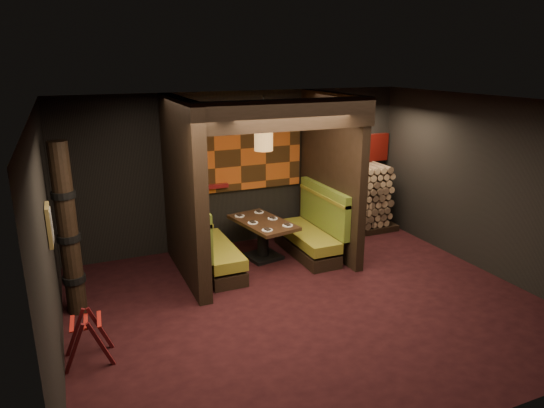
{
  "coord_description": "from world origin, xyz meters",
  "views": [
    {
      "loc": [
        -2.96,
        -5.55,
        3.39
      ],
      "look_at": [
        0.0,
        1.3,
        1.15
      ],
      "focal_mm": 32.0,
      "sensor_mm": 36.0,
      "label": 1
    }
  ],
  "objects": [
    {
      "name": "partition_right",
      "position": [
        1.3,
        1.7,
        1.43
      ],
      "size": [
        0.15,
        2.1,
        2.85
      ],
      "primitive_type": "cube",
      "color": "black",
      "rests_on": "floor"
    },
    {
      "name": "wall_back",
      "position": [
        0.0,
        2.76,
        1.43
      ],
      "size": [
        6.5,
        0.02,
        2.85
      ],
      "primitive_type": "cube",
      "color": "black",
      "rests_on": "ground"
    },
    {
      "name": "mosaic_header",
      "position": [
        2.29,
        2.68,
        1.64
      ],
      "size": [
        1.83,
        0.1,
        0.56
      ],
      "primitive_type": "cube",
      "color": "maroon",
      "rests_on": "wall_back"
    },
    {
      "name": "firewood_stack",
      "position": [
        2.29,
        2.35,
        0.68
      ],
      "size": [
        1.73,
        0.7,
        1.36
      ],
      "color": "black",
      "rests_on": "floor"
    },
    {
      "name": "ceiling",
      "position": [
        0.0,
        0.0,
        2.86
      ],
      "size": [
        6.5,
        5.5,
        0.02
      ],
      "primitive_type": "cube",
      "color": "black",
      "rests_on": "ground"
    },
    {
      "name": "framed_picture",
      "position": [
        -3.22,
        0.1,
        1.62
      ],
      "size": [
        0.05,
        0.36,
        0.46
      ],
      "color": "olive",
      "rests_on": "wall_left"
    },
    {
      "name": "totem_column",
      "position": [
        -3.05,
        1.1,
        1.19
      ],
      "size": [
        0.31,
        0.31,
        2.4
      ],
      "color": "black",
      "rests_on": "floor"
    },
    {
      "name": "booth_bench_left",
      "position": [
        -0.96,
        1.65,
        0.4
      ],
      "size": [
        0.68,
        1.6,
        1.14
      ],
      "color": "black",
      "rests_on": "floor"
    },
    {
      "name": "booth_bench_right",
      "position": [
        0.93,
        1.65,
        0.4
      ],
      "size": [
        0.68,
        1.6,
        1.14
      ],
      "color": "black",
      "rests_on": "floor"
    },
    {
      "name": "tapa_side_panel",
      "position": [
        -1.23,
        1.82,
        1.85
      ],
      "size": [
        0.04,
        1.85,
        1.45
      ],
      "primitive_type": "cube",
      "color": "#AF4C17",
      "rests_on": "partition_left"
    },
    {
      "name": "tapa_back_panel",
      "position": [
        -0.02,
        2.71,
        1.82
      ],
      "size": [
        2.4,
        0.06,
        1.55
      ],
      "primitive_type": "cube",
      "color": "#AF4C17",
      "rests_on": "wall_back"
    },
    {
      "name": "pendant_lamp",
      "position": [
        0.05,
        1.78,
        2.16
      ],
      "size": [
        0.31,
        0.31,
        0.91
      ],
      "color": "olive",
      "rests_on": "ceiling"
    },
    {
      "name": "wall_left",
      "position": [
        -3.26,
        0.0,
        1.43
      ],
      "size": [
        0.02,
        5.5,
        2.85
      ],
      "primitive_type": "cube",
      "color": "black",
      "rests_on": "ground"
    },
    {
      "name": "luggage_rack",
      "position": [
        -2.97,
        -0.18,
        0.31
      ],
      "size": [
        0.6,
        0.44,
        0.62
      ],
      "color": "#450D0F",
      "rests_on": "floor"
    },
    {
      "name": "lacquer_shelf",
      "position": [
        -0.6,
        2.65,
        1.18
      ],
      "size": [
        0.6,
        0.12,
        0.07
      ],
      "primitive_type": "cube",
      "color": "maroon",
      "rests_on": "wall_back"
    },
    {
      "name": "bay_front_post",
      "position": [
        1.39,
        1.96,
        1.43
      ],
      "size": [
        0.08,
        0.08,
        2.85
      ],
      "primitive_type": "cube",
      "color": "black",
      "rests_on": "floor"
    },
    {
      "name": "place_settings",
      "position": [
        0.05,
        1.83,
        0.7
      ],
      "size": [
        0.75,
        1.14,
        0.03
      ],
      "color": "white",
      "rests_on": "dining_table"
    },
    {
      "name": "wall_front",
      "position": [
        0.0,
        -2.76,
        1.43
      ],
      "size": [
        6.5,
        0.02,
        2.85
      ],
      "primitive_type": "cube",
      "color": "black",
      "rests_on": "ground"
    },
    {
      "name": "wall_right",
      "position": [
        3.26,
        0.0,
        1.43
      ],
      "size": [
        0.02,
        5.5,
        2.85
      ],
      "primitive_type": "cube",
      "color": "black",
      "rests_on": "ground"
    },
    {
      "name": "header_beam",
      "position": [
        -0.02,
        0.7,
        2.63
      ],
      "size": [
        2.85,
        0.18,
        0.44
      ],
      "primitive_type": "cube",
      "color": "black",
      "rests_on": "partition_left"
    },
    {
      "name": "dining_table",
      "position": [
        0.05,
        1.83,
        0.46
      ],
      "size": [
        0.94,
        1.42,
        0.69
      ],
      "color": "black",
      "rests_on": "floor"
    },
    {
      "name": "partition_left",
      "position": [
        -1.35,
        1.65,
        1.43
      ],
      "size": [
        0.2,
        2.2,
        2.85
      ],
      "primitive_type": "cube",
      "color": "black",
      "rests_on": "floor"
    },
    {
      "name": "floor",
      "position": [
        0.0,
        0.0,
        -0.01
      ],
      "size": [
        6.5,
        5.5,
        0.02
      ],
      "primitive_type": "cube",
      "color": "black",
      "rests_on": "ground"
    }
  ]
}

